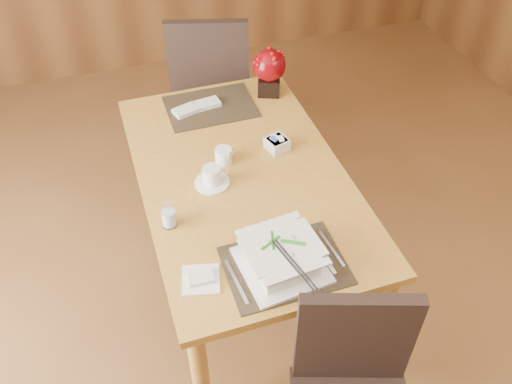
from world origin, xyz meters
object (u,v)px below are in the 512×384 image
object	(u,v)px
water_glass	(168,213)
creamer_jug	(223,156)
dining_table	(242,190)
soup_setting	(282,257)
sugar_caddy	(277,144)
far_chair	(211,81)
coffee_cup	(212,177)
berry_decor	(269,69)
bread_plate	(201,280)

from	to	relation	value
water_glass	creamer_jug	distance (m)	0.45
dining_table	soup_setting	bearing A→B (deg)	-91.60
sugar_caddy	far_chair	xyz separation A→B (m)	(-0.09, 0.93, -0.20)
coffee_cup	sugar_caddy	size ratio (longest dim) A/B	1.63
soup_setting	dining_table	bearing A→B (deg)	83.21
sugar_caddy	water_glass	bearing A→B (deg)	-150.63
far_chair	creamer_jug	bearing A→B (deg)	95.30
soup_setting	sugar_caddy	size ratio (longest dim) A/B	3.48
dining_table	creamer_jug	xyz separation A→B (m)	(-0.05, 0.11, 0.13)
dining_table	berry_decor	size ratio (longest dim) A/B	5.98
bread_plate	dining_table	bearing A→B (deg)	58.35
bread_plate	far_chair	distance (m)	1.64
creamer_jug	water_glass	bearing A→B (deg)	-159.05
sugar_caddy	far_chair	distance (m)	0.96
coffee_cup	creamer_jug	xyz separation A→B (m)	(0.09, 0.13, -0.00)
dining_table	berry_decor	xyz separation A→B (m)	(0.33, 0.58, 0.24)
sugar_caddy	bread_plate	distance (m)	0.83
soup_setting	sugar_caddy	xyz separation A→B (m)	(0.22, 0.67, -0.03)
coffee_cup	berry_decor	world-z (taller)	berry_decor
far_chair	dining_table	bearing A→B (deg)	99.27
berry_decor	bread_plate	world-z (taller)	berry_decor
bread_plate	water_glass	bearing A→B (deg)	99.43
coffee_cup	far_chair	xyz separation A→B (m)	(0.26, 1.07, -0.21)
water_glass	berry_decor	distance (m)	1.06
soup_setting	water_glass	size ratio (longest dim) A/B	2.31
soup_setting	berry_decor	bearing A→B (deg)	67.85
coffee_cup	dining_table	bearing A→B (deg)	7.25
soup_setting	coffee_cup	xyz separation A→B (m)	(-0.13, 0.53, -0.02)
dining_table	soup_setting	xyz separation A→B (m)	(-0.02, -0.55, 0.16)
dining_table	water_glass	size ratio (longest dim) A/B	10.59
berry_decor	soup_setting	bearing A→B (deg)	-106.96
sugar_caddy	berry_decor	distance (m)	0.49
berry_decor	far_chair	xyz separation A→B (m)	(-0.21, 0.47, -0.31)
creamer_jug	berry_decor	world-z (taller)	berry_decor
sugar_caddy	bread_plate	xyz separation A→B (m)	(-0.53, -0.64, -0.02)
soup_setting	far_chair	size ratio (longest dim) A/B	0.32
coffee_cup	bread_plate	size ratio (longest dim) A/B	1.12
water_glass	berry_decor	xyz separation A→B (m)	(0.70, 0.79, 0.07)
berry_decor	bread_plate	size ratio (longest dim) A/B	1.82
berry_decor	far_chair	world-z (taller)	far_chair
dining_table	berry_decor	distance (m)	0.71
dining_table	water_glass	world-z (taller)	water_glass
sugar_caddy	far_chair	world-z (taller)	far_chair
coffee_cup	far_chair	distance (m)	1.12
soup_setting	far_chair	world-z (taller)	far_chair
sugar_caddy	berry_decor	world-z (taller)	berry_decor
bread_plate	sugar_caddy	bearing A→B (deg)	50.41
bread_plate	berry_decor	bearing A→B (deg)	59.43
berry_decor	water_glass	bearing A→B (deg)	-131.70
coffee_cup	berry_decor	bearing A→B (deg)	51.74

